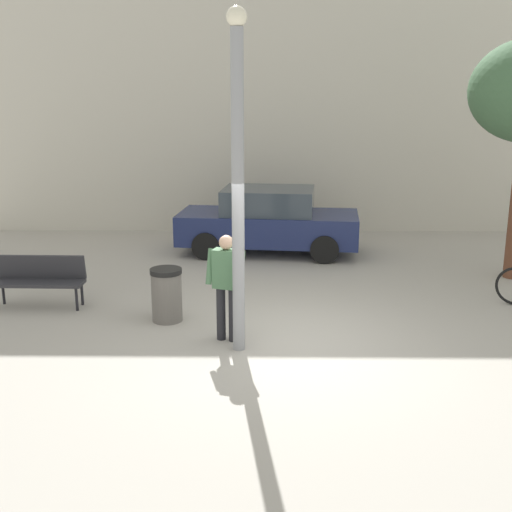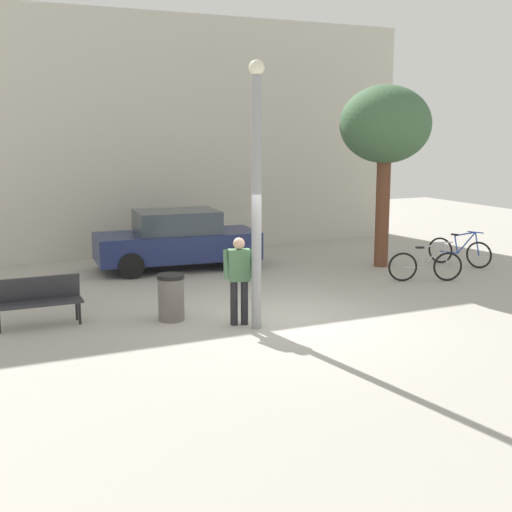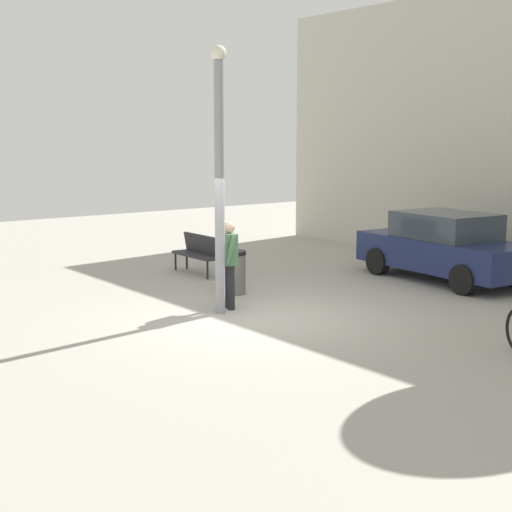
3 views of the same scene
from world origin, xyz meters
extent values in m
plane|color=#A8A399|center=(0.00, 0.00, 0.00)|extent=(36.00, 36.00, 0.00)
cube|color=beige|center=(0.00, 9.00, 3.45)|extent=(16.49, 2.00, 6.89)
cylinder|color=gray|center=(-0.71, -0.26, 2.29)|extent=(0.18, 0.18, 4.58)
sphere|color=#F2EACC|center=(-0.71, -0.26, 4.70)|extent=(0.28, 0.28, 0.28)
cylinder|color=#232328|center=(-0.81, 0.06, 0.42)|extent=(0.14, 0.14, 0.85)
cylinder|color=#232328|center=(-1.00, 0.12, 0.42)|extent=(0.14, 0.14, 0.85)
cube|color=#47704C|center=(-0.90, 0.09, 1.15)|extent=(0.45, 0.33, 0.60)
sphere|color=tan|center=(-0.90, 0.09, 1.56)|extent=(0.22, 0.22, 0.22)
cylinder|color=#47704C|center=(-0.68, -0.03, 1.18)|extent=(0.15, 0.25, 0.55)
cylinder|color=#47704C|center=(-1.16, 0.12, 1.18)|extent=(0.15, 0.25, 0.55)
cube|color=#2D2D33|center=(-4.34, 1.58, 0.45)|extent=(1.61, 0.47, 0.06)
cube|color=#2D2D33|center=(-4.34, 1.77, 0.70)|extent=(1.60, 0.16, 0.44)
cylinder|color=black|center=(-3.63, 1.41, 0.21)|extent=(0.05, 0.05, 0.42)
cylinder|color=black|center=(-3.62, 1.73, 0.21)|extent=(0.05, 0.05, 0.42)
cylinder|color=black|center=(-5.06, 1.76, 0.21)|extent=(0.05, 0.05, 0.42)
cube|color=navy|center=(-0.24, 5.59, 0.62)|extent=(4.36, 2.13, 0.70)
cube|color=#333D47|center=(-0.24, 5.59, 1.25)|extent=(2.25, 1.78, 0.60)
cylinder|color=black|center=(1.19, 6.25, 0.32)|extent=(0.66, 0.29, 0.64)
cylinder|color=black|center=(1.02, 4.66, 0.32)|extent=(0.66, 0.29, 0.64)
cylinder|color=black|center=(-1.49, 6.53, 0.32)|extent=(0.66, 0.29, 0.64)
cylinder|color=black|center=(-1.66, 4.94, 0.32)|extent=(0.66, 0.29, 0.64)
cylinder|color=#66605B|center=(-1.96, 0.94, 0.41)|extent=(0.51, 0.51, 0.82)
cylinder|color=black|center=(-1.96, 0.94, 0.86)|extent=(0.53, 0.53, 0.08)
camera|label=1|loc=(-0.34, -9.09, 3.75)|focal=44.36mm
camera|label=2|loc=(-6.04, -11.49, 3.68)|focal=48.61mm
camera|label=3|loc=(10.55, -8.05, 3.27)|focal=52.96mm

